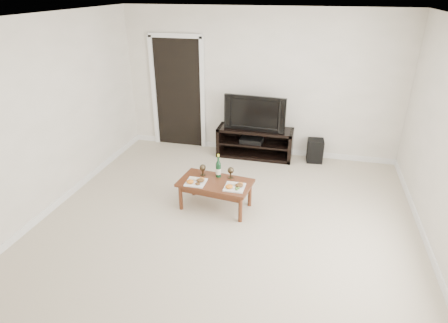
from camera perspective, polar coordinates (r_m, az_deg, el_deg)
floor at (r=4.91m, az=-0.26°, el=-11.08°), size 5.50×5.50×0.00m
back_wall at (r=6.86m, az=5.49°, el=11.67°), size 5.00×0.04×2.60m
ceiling at (r=3.95m, az=-0.34°, el=21.06°), size 5.00×5.50×0.04m
doorway at (r=7.28m, az=-6.98°, el=10.17°), size 0.90×0.02×2.05m
media_console at (r=6.92m, az=4.71°, el=2.89°), size 1.37×0.45×0.55m
television at (r=6.72m, az=4.89°, el=7.55°), size 1.11×0.22×0.63m
av_receiver at (r=6.90m, az=4.24°, el=3.29°), size 0.41×0.32×0.08m
subwoofer at (r=6.93m, az=13.70°, el=1.64°), size 0.30×0.30×0.41m
coffee_table at (r=5.34m, az=-1.31°, el=-5.06°), size 1.07×0.67×0.42m
plate_left at (r=5.20m, az=-4.31°, el=-2.94°), size 0.27×0.27×0.07m
plate_right at (r=5.07m, az=1.63°, el=-3.70°), size 0.27×0.27×0.07m
wine_bottle at (r=5.29m, az=-0.87°, el=-0.64°), size 0.07×0.07×0.35m
goblet_left at (r=5.38m, az=-3.26°, el=-1.29°), size 0.09×0.09×0.17m
goblet_right at (r=5.30m, az=1.02°, el=-1.70°), size 0.09×0.09×0.17m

